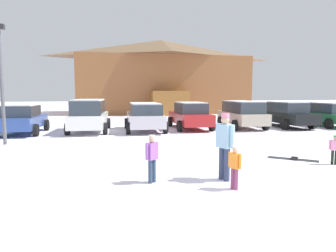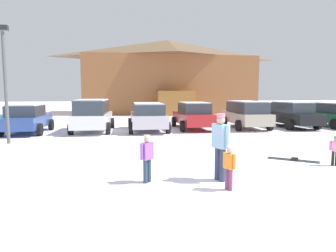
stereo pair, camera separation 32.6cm
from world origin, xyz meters
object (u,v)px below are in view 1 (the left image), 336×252
Objects in this scene: parked_black_sedan at (285,114)px; parked_green_coupe at (328,114)px; parked_silver_wagon at (145,116)px; skier_child_in_pink_snowsuit at (335,148)px; skier_child_in_orange_jacket at (235,165)px; pair_of_skis at (293,159)px; parked_beige_suv at (242,113)px; ski_lodge at (162,76)px; parked_white_suv at (89,114)px; skier_child_in_purple_jacket at (152,156)px; lamp_post at (1,77)px; parked_red_sedan at (190,115)px; skier_adult_in_blue_parka at (225,143)px; parked_blue_hatchback at (22,119)px.

parked_black_sedan reaches higher than parked_green_coupe.
skier_child_in_pink_snowsuit is at bearing -64.25° from parked_silver_wagon.
pair_of_skis is at bearing 37.58° from skier_child_in_orange_jacket.
skier_child_in_pink_snowsuit is at bearing -99.48° from parked_beige_suv.
skier_child_in_pink_snowsuit is (-4.59, -9.55, -0.32)m from parked_black_sedan.
ski_lodge is 18.07m from parked_white_suv.
skier_child_in_purple_jacket is at bearing -162.39° from pair_of_skis.
parked_silver_wagon is at bearing 83.43° from skier_child_in_purple_jacket.
parked_white_suv is at bearing 48.31° from lamp_post.
parked_white_suv is 5.32× the size of skier_child_in_pink_snowsuit.
skier_child_in_purple_jacket is at bearing -110.79° from parked_red_sedan.
ski_lodge is 4.12× the size of parked_red_sedan.
parked_green_coupe is (7.93, -16.66, -3.29)m from ski_lodge.
ski_lodge reaches higher than parked_green_coupe.
skier_adult_in_blue_parka is at bearing -138.45° from parked_green_coupe.
parked_white_suv is at bearing 179.00° from parked_beige_suv.
ski_lodge is 4.16× the size of parked_green_coupe.
pair_of_skis is (4.91, 1.56, -0.64)m from skier_child_in_purple_jacket.
parked_black_sedan is at bearing 64.36° from skier_child_in_pink_snowsuit.
parked_beige_suv reaches higher than parked_blue_hatchback.
parked_blue_hatchback is 3.52× the size of skier_child_in_purple_jacket.
parked_silver_wagon is 12.10m from parked_green_coupe.
skier_child_in_purple_jacket is 8.78m from lamp_post.
parked_black_sedan is (6.27, -0.32, 0.00)m from parked_red_sedan.
parked_red_sedan is 9.08m from pair_of_skis.
pair_of_skis is (-0.42, -25.11, -4.07)m from ski_lodge.
skier_child_in_orange_jacket is 1.11× the size of skier_child_in_pink_snowsuit.
parked_white_suv is 10.60m from skier_child_in_purple_jacket.
parked_beige_suv is at bearing -5.31° from parked_red_sedan.
parked_black_sedan is 2.86× the size of skier_adult_in_blue_parka.
parked_black_sedan is at bearing -0.83° from parked_white_suv.
ski_lodge is 18.74m from parked_green_coupe.
parked_blue_hatchback reaches higher than parked_green_coupe.
parked_red_sedan is at bearing 69.21° from skier_child_in_purple_jacket.
skier_child_in_pink_snowsuit is (3.96, 1.58, -0.05)m from skier_child_in_orange_jacket.
parked_silver_wagon is at bearing 179.64° from parked_green_coupe.
parked_black_sedan is 5.35× the size of skier_child_in_pink_snowsuit.
parked_beige_suv reaches higher than skier_child_in_orange_jacket.
skier_child_in_pink_snowsuit is at bearing -51.91° from parked_white_suv.
skier_child_in_pink_snowsuit is at bearing -80.32° from parked_red_sedan.
parked_red_sedan is at bearing 1.39° from parked_white_suv.
parked_black_sedan is at bearing 52.47° from skier_child_in_orange_jacket.
parked_silver_wagon is 7.49m from lamp_post.
skier_child_in_purple_jacket is at bearing -173.12° from skier_child_in_pink_snowsuit.
parked_silver_wagon is 0.99× the size of parked_green_coupe.
parked_beige_suv is (1.96, -16.41, -3.18)m from ski_lodge.
skier_adult_in_blue_parka is at bearing -117.85° from parked_beige_suv.
parked_green_coupe is 4.58× the size of skier_child_in_orange_jacket.
parked_black_sedan is (15.68, 0.03, 0.03)m from parked_blue_hatchback.
parked_white_suv is at bearing -178.61° from parked_red_sedan.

